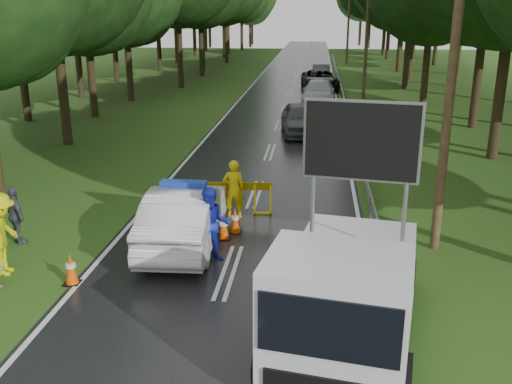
# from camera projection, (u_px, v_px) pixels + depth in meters

# --- Properties ---
(ground) EXTENTS (160.00, 160.00, 0.00)m
(ground) POSITION_uv_depth(u_px,v_px,m) (229.00, 272.00, 13.75)
(ground) COLOR #2B4A15
(ground) RESTS_ON ground
(road) EXTENTS (7.00, 140.00, 0.02)m
(road) POSITION_uv_depth(u_px,v_px,m) (290.00, 94.00, 42.14)
(road) COLOR black
(road) RESTS_ON ground
(guardrail) EXTENTS (0.12, 60.06, 0.70)m
(guardrail) POSITION_uv_depth(u_px,v_px,m) (341.00, 88.00, 41.28)
(guardrail) COLOR gray
(guardrail) RESTS_ON ground
(utility_pole_near) EXTENTS (1.40, 0.24, 10.00)m
(utility_pole_near) POSITION_uv_depth(u_px,v_px,m) (454.00, 52.00, 13.57)
(utility_pole_near) COLOR #3F2B1D
(utility_pole_near) RESTS_ON ground
(utility_pole_mid) EXTENTS (1.40, 0.24, 10.00)m
(utility_pole_mid) POSITION_uv_depth(u_px,v_px,m) (367.00, 24.00, 38.17)
(utility_pole_mid) COLOR #3F2B1D
(utility_pole_mid) RESTS_ON ground
(utility_pole_far) EXTENTS (1.40, 0.24, 10.00)m
(utility_pole_far) POSITION_uv_depth(u_px,v_px,m) (349.00, 18.00, 62.77)
(utility_pole_far) COLOR #3F2B1D
(utility_pole_far) RESTS_ON ground
(police_sedan) EXTENTS (1.89, 4.96, 1.78)m
(police_sedan) POSITION_uv_depth(u_px,v_px,m) (185.00, 216.00, 15.13)
(police_sedan) COLOR silver
(police_sedan) RESTS_ON ground
(work_truck) EXTENTS (3.27, 5.79, 4.37)m
(work_truck) POSITION_uv_depth(u_px,v_px,m) (346.00, 288.00, 10.42)
(work_truck) COLOR gray
(work_truck) RESTS_ON ground
(barrier) EXTENTS (2.51, 0.24, 1.04)m
(barrier) POSITION_uv_depth(u_px,v_px,m) (231.00, 190.00, 17.35)
(barrier) COLOR yellow
(barrier) RESTS_ON ground
(officer) EXTENTS (0.70, 0.50, 1.80)m
(officer) POSITION_uv_depth(u_px,v_px,m) (234.00, 189.00, 17.06)
(officer) COLOR yellow
(officer) RESTS_ON ground
(civilian) EXTENTS (1.06, 0.90, 1.92)m
(civilian) POSITION_uv_depth(u_px,v_px,m) (212.00, 225.00, 14.08)
(civilian) COLOR #1927A4
(civilian) RESTS_ON ground
(bystander_left) EXTENTS (0.92, 1.39, 2.01)m
(bystander_left) POSITION_uv_depth(u_px,v_px,m) (2.00, 234.00, 13.40)
(bystander_left) COLOR #CAD30B
(bystander_left) RESTS_ON ground
(bystander_mid) EXTENTS (0.97, 0.91, 1.61)m
(bystander_mid) POSITION_uv_depth(u_px,v_px,m) (16.00, 216.00, 15.18)
(bystander_mid) COLOR #45484D
(bystander_mid) RESTS_ON ground
(queue_car_first) EXTENTS (2.37, 4.80, 1.57)m
(queue_car_first) POSITION_uv_depth(u_px,v_px,m) (301.00, 119.00, 28.52)
(queue_car_first) COLOR #43454B
(queue_car_first) RESTS_ON ground
(queue_car_second) EXTENTS (2.23, 5.19, 1.49)m
(queue_car_second) POSITION_uv_depth(u_px,v_px,m) (319.00, 92.00, 37.83)
(queue_car_second) COLOR #AFB2B8
(queue_car_second) RESTS_ON ground
(queue_car_third) EXTENTS (3.18, 5.78, 1.53)m
(queue_car_third) POSITION_uv_depth(u_px,v_px,m) (320.00, 80.00, 44.13)
(queue_car_third) COLOR black
(queue_car_third) RESTS_ON ground
(queue_car_fourth) EXTENTS (1.64, 4.22, 1.37)m
(queue_car_fourth) POSITION_uv_depth(u_px,v_px,m) (321.00, 73.00, 49.83)
(queue_car_fourth) COLOR #44484C
(queue_car_fourth) RESTS_ON ground
(cone_near_left) EXTENTS (0.36, 0.36, 0.77)m
(cone_near_left) POSITION_uv_depth(u_px,v_px,m) (71.00, 269.00, 13.05)
(cone_near_left) COLOR black
(cone_near_left) RESTS_ON ground
(cone_center) EXTENTS (0.36, 0.36, 0.76)m
(cone_center) POSITION_uv_depth(u_px,v_px,m) (224.00, 227.00, 15.58)
(cone_center) COLOR black
(cone_center) RESTS_ON ground
(cone_far) EXTENTS (0.36, 0.36, 0.76)m
(cone_far) POSITION_uv_depth(u_px,v_px,m) (235.00, 221.00, 16.03)
(cone_far) COLOR black
(cone_far) RESTS_ON ground
(cone_left_mid) EXTENTS (0.37, 0.37, 0.79)m
(cone_left_mid) POSITION_uv_depth(u_px,v_px,m) (177.00, 212.00, 16.68)
(cone_left_mid) COLOR black
(cone_left_mid) RESTS_ON ground
(cone_right) EXTENTS (0.30, 0.30, 0.64)m
(cone_right) POSITION_uv_depth(u_px,v_px,m) (371.00, 242.00, 14.73)
(cone_right) COLOR black
(cone_right) RESTS_ON ground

